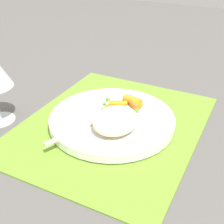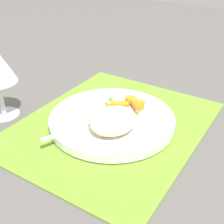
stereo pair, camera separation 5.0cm
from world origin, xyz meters
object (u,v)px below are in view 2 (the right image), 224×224
plate (112,120)px  rice_mound (113,120)px  carrot_portion (128,105)px  fork (96,121)px

plate → rice_mound: size_ratio=2.51×
rice_mound → carrot_portion: rice_mound is taller
fork → carrot_portion: bearing=-18.3°
plate → carrot_portion: 0.05m
carrot_portion → plate: bearing=165.3°
rice_mound → fork: bearing=91.8°
plate → rice_mound: rice_mound is taller
rice_mound → plate: bearing=36.1°
rice_mound → fork: (-0.00, 0.04, -0.01)m
plate → fork: 0.04m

